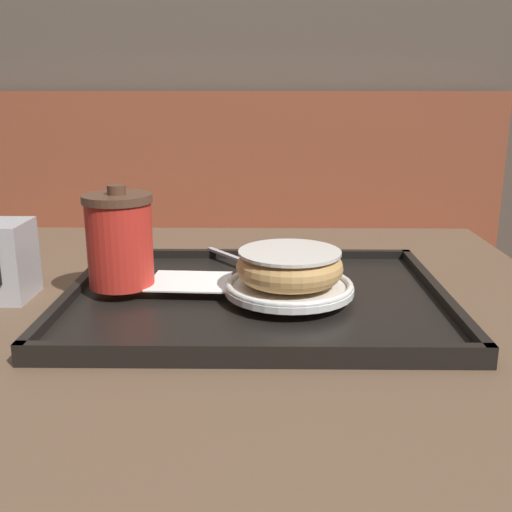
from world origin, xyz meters
The scene contains 9 objects.
wall_behind centered at (0.00, 1.10, 1.20)m, with size 8.00×0.05×2.40m.
booth_bench centered at (-0.04, 0.87, 0.32)m, with size 1.49×0.44×1.00m.
cafe_table centered at (0.00, 0.00, 0.56)m, with size 0.86×0.90×0.74m.
serving_tray centered at (0.02, 0.01, 0.74)m, with size 0.47×0.37×0.02m.
napkin_paper centered at (-0.07, 0.02, 0.76)m, with size 0.11×0.09×0.00m.
coffee_cup_front centered at (-0.15, 0.01, 0.82)m, with size 0.09×0.09×0.13m.
plate_with_chocolate_donut centered at (0.06, -0.02, 0.77)m, with size 0.16×0.16×0.01m.
donut_chocolate_glazed centered at (0.06, -0.02, 0.79)m, with size 0.13×0.13×0.04m.
spoon centered at (0.01, 0.11, 0.76)m, with size 0.10×0.12×0.01m.
Camera 1 is at (0.03, -0.71, 1.00)m, focal length 42.00 mm.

